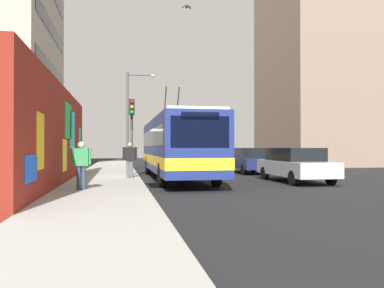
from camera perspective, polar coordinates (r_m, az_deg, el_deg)
ground_plane at (r=19.83m, az=-7.85°, el=-5.15°), size 80.00×80.00×0.00m
sidewalk_slab at (r=19.81m, az=-12.49°, el=-4.92°), size 48.00×3.20×0.15m
graffiti_wall at (r=16.48m, az=-18.95°, el=1.04°), size 15.11×0.32×4.07m
building_far_left at (r=32.90m, az=-25.46°, el=12.27°), size 13.57×6.05×17.73m
building_far_right at (r=38.12m, az=18.09°, el=11.12°), size 10.41×8.56×18.58m
city_bus at (r=19.34m, az=-2.42°, el=-0.17°), size 12.02×2.52×4.85m
parked_car_silver at (r=18.42m, az=15.01°, el=-2.87°), size 4.90×1.93×1.58m
parked_car_navy at (r=24.38m, az=8.43°, el=-2.32°), size 4.63×1.91×1.58m
pedestrian_near_wall at (r=13.66m, az=-16.12°, el=-2.53°), size 0.22×0.66×1.64m
pedestrian_at_curb at (r=18.44m, az=-9.21°, el=-1.94°), size 0.23×0.68×1.68m
traffic_light at (r=20.57m, az=-8.92°, el=3.01°), size 0.49×0.28×4.03m
street_lamp at (r=26.69m, az=-9.05°, el=4.55°), size 0.44×1.94×6.60m
curbside_puddle at (r=16.36m, az=-5.13°, el=-6.11°), size 2.15×2.15×0.00m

